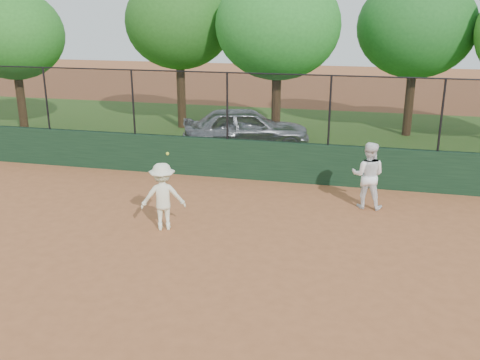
% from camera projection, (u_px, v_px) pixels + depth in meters
% --- Properties ---
extents(ground, '(80.00, 80.00, 0.00)m').
position_uv_depth(ground, '(176.00, 266.00, 10.78)').
color(ground, '#A65D35').
rests_on(ground, ground).
extents(back_wall, '(26.00, 0.20, 1.20)m').
position_uv_depth(back_wall, '(244.00, 159.00, 16.15)').
color(back_wall, '#17341E').
rests_on(back_wall, ground).
extents(grass_strip, '(36.00, 12.00, 0.01)m').
position_uv_depth(grass_strip, '(277.00, 135.00, 21.88)').
color(grass_strip, '#315B1C').
rests_on(grass_strip, ground).
extents(parked_car, '(4.94, 3.20, 1.56)m').
position_uv_depth(parked_car, '(246.00, 129.00, 19.39)').
color(parked_car, '#9DA1A6').
rests_on(parked_car, ground).
extents(player_second, '(0.90, 0.73, 1.75)m').
position_uv_depth(player_second, '(368.00, 175.00, 13.71)').
color(player_second, white).
rests_on(player_second, ground).
extents(player_main, '(1.18, 0.91, 1.93)m').
position_uv_depth(player_main, '(163.00, 197.00, 12.37)').
color(player_main, white).
rests_on(player_main, ground).
extents(fence_assembly, '(26.00, 0.06, 2.00)m').
position_uv_depth(fence_assembly, '(243.00, 106.00, 15.65)').
color(fence_assembly, black).
rests_on(fence_assembly, back_wall).
extents(tree_0, '(4.12, 3.75, 5.72)m').
position_uv_depth(tree_0, '(13.00, 35.00, 21.36)').
color(tree_0, '#482F19').
rests_on(tree_0, ground).
extents(tree_1, '(4.47, 4.07, 6.35)m').
position_uv_depth(tree_1, '(179.00, 22.00, 21.92)').
color(tree_1, '#462D18').
rests_on(tree_1, ground).
extents(tree_2, '(4.72, 4.29, 6.38)m').
position_uv_depth(tree_2, '(278.00, 25.00, 19.98)').
color(tree_2, '#48301A').
rests_on(tree_2, ground).
extents(tree_3, '(4.52, 4.11, 6.21)m').
position_uv_depth(tree_3, '(416.00, 27.00, 20.54)').
color(tree_3, '#3E2714').
rests_on(tree_3, ground).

